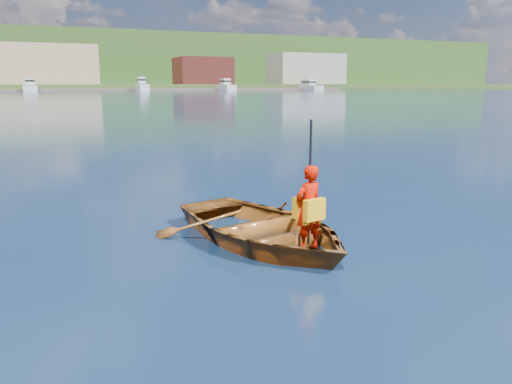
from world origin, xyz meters
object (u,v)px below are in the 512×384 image
(dock, at_px, (95,90))
(child_paddler, at_px, (309,208))
(rowboat, at_px, (261,228))
(marina_yachts, at_px, (99,87))

(dock, bearing_deg, child_paddler, -93.05)
(rowboat, relative_size, child_paddler, 2.25)
(rowboat, bearing_deg, marina_yachts, 86.37)
(dock, xyz_separation_m, marina_yachts, (0.78, -4.69, 0.96))
(rowboat, distance_m, marina_yachts, 144.03)
(rowboat, xyz_separation_m, dock, (8.33, 148.43, 0.18))
(child_paddler, xyz_separation_m, dock, (7.96, 149.27, -0.30))
(rowboat, xyz_separation_m, marina_yachts, (9.11, 143.74, 1.14))
(rowboat, xyz_separation_m, child_paddler, (0.37, -0.83, 0.48))
(rowboat, distance_m, child_paddler, 1.03)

